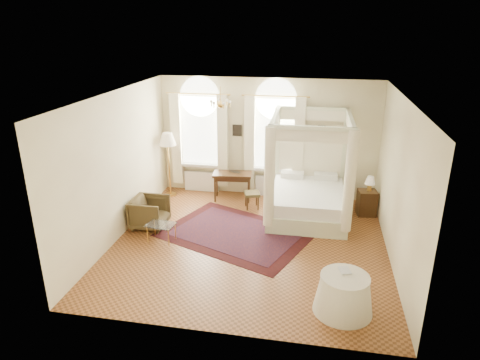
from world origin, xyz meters
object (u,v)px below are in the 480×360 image
(armchair, at_px, (150,213))
(floor_lamp, at_px, (168,142))
(side_table, at_px, (344,294))
(stool, at_px, (252,195))
(canopy_bed, at_px, (308,195))
(coffee_table, at_px, (161,226))
(nightstand, at_px, (367,203))
(writing_desk, at_px, (232,177))

(armchair, distance_m, floor_lamp, 2.36)
(side_table, bearing_deg, armchair, 151.22)
(stool, bearing_deg, floor_lamp, 168.91)
(stool, distance_m, armchair, 2.74)
(floor_lamp, bearing_deg, armchair, -84.54)
(stool, height_order, side_table, side_table)
(canopy_bed, distance_m, coffee_table, 3.73)
(nightstand, xyz_separation_m, side_table, (-0.74, -4.13, 0.01))
(canopy_bed, height_order, side_table, canopy_bed)
(coffee_table, height_order, floor_lamp, floor_lamp)
(side_table, bearing_deg, writing_desk, 122.39)
(nightstand, distance_m, coffee_table, 5.22)
(writing_desk, bearing_deg, floor_lamp, 179.58)
(armchair, xyz_separation_m, floor_lamp, (-0.19, 2.04, 1.19))
(floor_lamp, bearing_deg, nightstand, -3.81)
(nightstand, distance_m, side_table, 4.19)
(stool, distance_m, floor_lamp, 2.76)
(writing_desk, xyz_separation_m, floor_lamp, (-1.82, 0.01, 0.89))
(armchair, bearing_deg, nightstand, -71.31)
(canopy_bed, xyz_separation_m, stool, (-1.46, 0.26, -0.22))
(stool, bearing_deg, writing_desk, 143.33)
(canopy_bed, distance_m, writing_desk, 2.21)
(coffee_table, bearing_deg, nightstand, 26.17)
(writing_desk, relative_size, coffee_table, 1.68)
(canopy_bed, bearing_deg, side_table, -78.68)
(stool, height_order, floor_lamp, floor_lamp)
(nightstand, distance_m, writing_desk, 3.61)
(canopy_bed, height_order, floor_lamp, canopy_bed)
(armchair, height_order, side_table, armchair)
(writing_desk, height_order, side_table, writing_desk)
(writing_desk, height_order, floor_lamp, floor_lamp)
(writing_desk, xyz_separation_m, coffee_table, (-1.10, -2.65, -0.30))
(canopy_bed, xyz_separation_m, side_table, (0.75, -3.75, -0.25))
(stool, bearing_deg, side_table, -61.10)
(stool, bearing_deg, coffee_table, -128.38)
(nightstand, relative_size, stool, 1.35)
(nightstand, height_order, side_table, side_table)
(canopy_bed, relative_size, floor_lamp, 1.43)
(canopy_bed, distance_m, floor_lamp, 4.09)
(nightstand, xyz_separation_m, stool, (-2.96, -0.12, 0.04))
(stool, bearing_deg, nightstand, 2.32)
(writing_desk, distance_m, coffee_table, 2.88)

